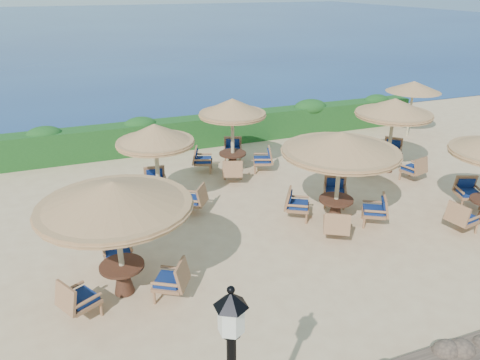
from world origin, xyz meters
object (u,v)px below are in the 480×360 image
cafe_set_4 (232,126)px  cafe_set_5 (393,121)px  cafe_set_3 (156,154)px  extra_parasol (414,87)px  cafe_set_0 (115,211)px  cafe_set_1 (340,158)px

cafe_set_4 → cafe_set_5: bearing=-20.7°
cafe_set_3 → extra_parasol: bearing=15.4°
cafe_set_0 → cafe_set_1: bearing=11.2°
cafe_set_0 → cafe_set_4: bearing=51.2°
extra_parasol → cafe_set_1: 9.25m
cafe_set_0 → cafe_set_5: (9.83, 3.84, -0.12)m
cafe_set_4 → extra_parasol: bearing=7.8°
cafe_set_3 → cafe_set_4: (3.07, 2.06, -0.07)m
extra_parasol → cafe_set_5: bearing=-137.8°
cafe_set_0 → cafe_set_4: same height
cafe_set_1 → cafe_set_3: (-4.48, 2.54, -0.17)m
cafe_set_0 → cafe_set_5: 10.55m
cafe_set_1 → extra_parasol: bearing=38.6°
cafe_set_5 → cafe_set_4: bearing=159.3°
extra_parasol → cafe_set_3: cafe_set_3 is taller
extra_parasol → cafe_set_5: cafe_set_5 is taller
extra_parasol → cafe_set_0: bearing=-152.3°
extra_parasol → cafe_set_4: (-8.63, -1.18, -0.49)m
cafe_set_4 → cafe_set_3: bearing=-146.2°
cafe_set_3 → cafe_set_4: bearing=33.8°
cafe_set_1 → cafe_set_5: bearing=35.0°
cafe_set_0 → cafe_set_3: same height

